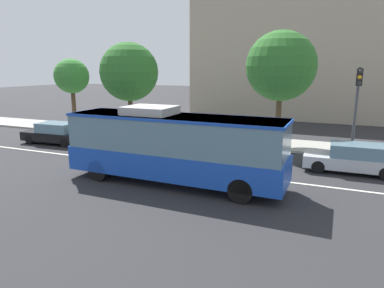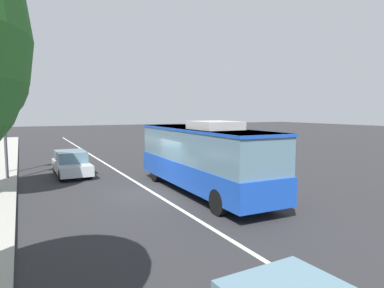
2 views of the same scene
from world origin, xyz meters
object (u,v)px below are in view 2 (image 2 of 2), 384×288
transit_bus (202,155)px  sedan_silver (71,163)px  traffic_light_near_corner (7,117)px  traffic_light_mid_block (7,117)px

transit_bus → sedan_silver: size_ratio=2.22×
transit_bus → traffic_light_near_corner: bearing=41.2°
sedan_silver → traffic_light_near_corner: size_ratio=0.87×
transit_bus → traffic_light_mid_block: 11.39m
transit_bus → traffic_light_mid_block: traffic_light_mid_block is taller
sedan_silver → traffic_light_near_corner: traffic_light_near_corner is taller
transit_bus → traffic_light_mid_block: (7.63, 8.28, 1.75)m
transit_bus → sedan_silver: 9.11m
transit_bus → traffic_light_near_corner: size_ratio=1.93×
traffic_light_near_corner → transit_bus: bearing=-51.9°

